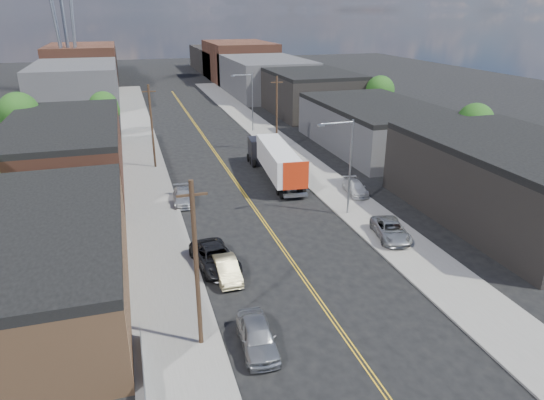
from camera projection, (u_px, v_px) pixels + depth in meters
ground at (203, 135)px, 74.62m from camera, size 260.00×260.00×0.00m
centerline at (222, 162)px, 61.25m from camera, size 0.32×120.00×0.01m
sidewalk_left at (145, 168)px, 58.67m from camera, size 5.00×140.00×0.15m
sidewalk_right at (293, 155)px, 63.79m from camera, size 5.00×140.00×0.15m
warehouse_tan at (29, 261)px, 31.32m from camera, size 12.00×22.00×5.60m
warehouse_brown at (65, 150)px, 54.31m from camera, size 12.00×26.00×6.60m
industrial_right_a at (515, 181)px, 43.61m from camera, size 14.00×22.00×7.10m
industrial_right_b at (376, 126)px, 66.96m from camera, size 14.00×24.00×6.10m
industrial_right_c at (309, 92)px, 89.86m from camera, size 14.00×22.00×7.60m
skyline_left_a at (77, 83)px, 98.95m from camera, size 16.00×30.00×8.00m
skyline_right_a at (265, 76)px, 109.74m from camera, size 16.00×30.00×8.00m
skyline_left_b at (83, 66)px, 120.86m from camera, size 16.00×26.00×10.00m
skyline_right_b at (239, 61)px, 131.65m from camera, size 16.00×26.00×10.00m
skyline_left_c at (88, 64)px, 139.23m from camera, size 16.00×40.00×7.00m
skyline_right_c at (225, 60)px, 150.01m from camera, size 16.00×40.00×7.00m
streetlight_near at (347, 160)px, 43.54m from camera, size 3.39×0.25×9.00m
streetlight_far at (250, 98)px, 74.72m from camera, size 3.39×0.25×9.00m
utility_pole_left_near at (196, 266)px, 25.98m from camera, size 1.60×0.26×10.00m
utility_pole_left_far at (152, 126)px, 57.17m from camera, size 1.60×0.26×10.00m
utility_pole_right at (277, 113)px, 64.26m from camera, size 1.60×0.26×10.00m
tree_left_mid at (20, 115)px, 61.71m from camera, size 5.10×5.04×8.37m
tree_left_far at (104, 108)px, 70.98m from camera, size 4.35×4.20×6.97m
tree_right_near at (475, 124)px, 59.56m from camera, size 4.60×4.48×7.44m
tree_right_far at (380, 92)px, 80.83m from camera, size 4.85×4.76×7.91m
semi_truck at (273, 158)px, 54.85m from camera, size 3.73×15.63×4.04m
car_left_a at (257, 336)px, 27.27m from camera, size 2.20×4.89×1.63m
car_left_b at (227, 269)px, 34.53m from camera, size 1.55×4.39×1.44m
car_left_c at (215, 258)px, 35.93m from camera, size 3.45×6.13×1.62m
car_left_d at (183, 197)px, 48.00m from camera, size 2.19×4.84×1.37m
car_right_lot_a at (391, 230)px, 40.29m from camera, size 3.39×5.55×1.44m
car_right_lot_b at (355, 187)px, 50.18m from camera, size 2.33×4.61×1.28m
car_right_lot_c at (279, 147)px, 64.87m from camera, size 2.31×4.45×1.45m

